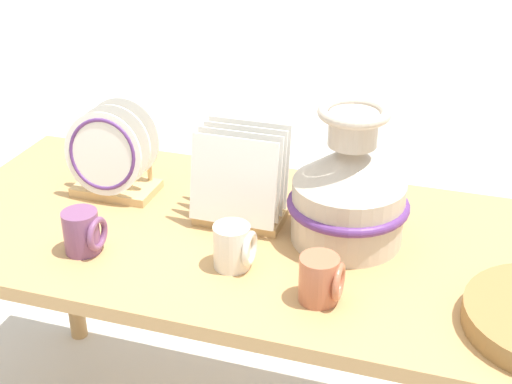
% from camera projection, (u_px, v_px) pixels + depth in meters
% --- Properties ---
extents(display_table, '(1.58, 0.73, 0.72)m').
position_uv_depth(display_table, '(256.00, 263.00, 1.71)').
color(display_table, tan).
rests_on(display_table, ground_plane).
extents(ceramic_vase, '(0.28, 0.28, 0.32)m').
position_uv_depth(ceramic_vase, '(349.00, 189.00, 1.59)').
color(ceramic_vase, beige).
rests_on(ceramic_vase, display_table).
extents(dish_rack_round_plates, '(0.21, 0.15, 0.23)m').
position_uv_depth(dish_rack_round_plates, '(112.00, 161.00, 1.80)').
color(dish_rack_round_plates, tan).
rests_on(dish_rack_round_plates, display_table).
extents(dish_rack_square_plates, '(0.21, 0.15, 0.23)m').
position_uv_depth(dish_rack_square_plates, '(241.00, 186.00, 1.69)').
color(dish_rack_square_plates, tan).
rests_on(dish_rack_square_plates, display_table).
extents(mug_cream_glaze, '(0.09, 0.08, 0.10)m').
position_uv_depth(mug_cream_glaze, '(234.00, 247.00, 1.52)').
color(mug_cream_glaze, silver).
rests_on(mug_cream_glaze, display_table).
extents(mug_plum_glaze, '(0.09, 0.08, 0.10)m').
position_uv_depth(mug_plum_glaze, '(83.00, 232.00, 1.58)').
color(mug_plum_glaze, '#7A4770').
rests_on(mug_plum_glaze, display_table).
extents(mug_terracotta_glaze, '(0.09, 0.08, 0.10)m').
position_uv_depth(mug_terracotta_glaze, '(321.00, 279.00, 1.41)').
color(mug_terracotta_glaze, '#B76647').
rests_on(mug_terracotta_glaze, display_table).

